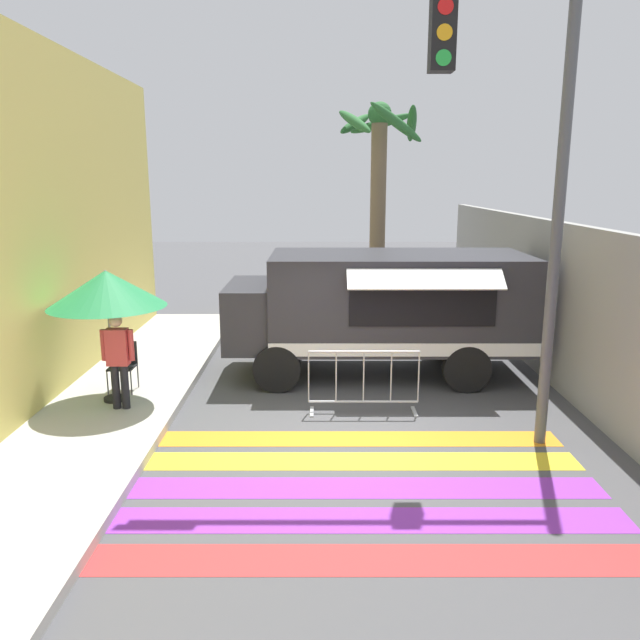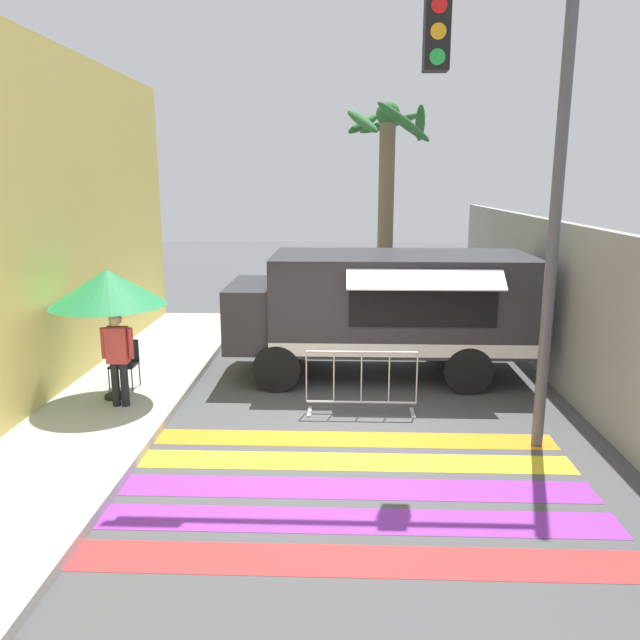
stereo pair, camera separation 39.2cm
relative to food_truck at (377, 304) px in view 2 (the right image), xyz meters
The scene contains 11 objects.
ground_plane 3.42m from the food_truck, 103.53° to the right, with size 60.00×60.00×0.00m, color #4C4C4F.
sidewalk_left 6.53m from the food_truck, 151.78° to the right, with size 4.40×16.00×0.15m.
concrete_wall_right 3.38m from the food_truck, ahead, with size 0.20×16.00×3.03m.
crosswalk_painted 4.98m from the food_truck, 98.76° to the right, with size 6.40×3.60×0.01m.
food_truck is the anchor object (origin of this frame).
traffic_signal_pole 4.65m from the food_truck, 69.95° to the right, with size 4.99×0.29×6.61m.
patio_umbrella 4.96m from the food_truck, 157.10° to the right, with size 1.90×1.90×2.21m.
folding_chair 4.79m from the food_truck, 163.39° to the right, with size 0.43×0.43×0.86m.
vendor_person 4.89m from the food_truck, 152.04° to the right, with size 0.53×0.21×1.57m.
barricade_front 2.33m from the food_truck, 99.51° to the right, with size 1.83×0.44×1.07m.
palm_tree 5.08m from the food_truck, 84.46° to the left, with size 2.22×2.26×5.69m.
Camera 2 is at (0.05, -8.86, 3.78)m, focal length 35.00 mm.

